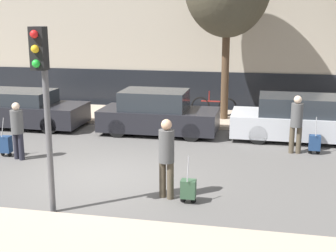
{
  "coord_description": "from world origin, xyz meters",
  "views": [
    {
      "loc": [
        3.84,
        -10.53,
        3.95
      ],
      "look_at": [
        1.27,
        1.8,
        0.95
      ],
      "focal_mm": 50.0,
      "sensor_mm": 36.0,
      "label": 1
    }
  ],
  "objects_px": {
    "parked_car_1": "(158,114)",
    "pedestrian_center": "(166,154)",
    "parked_bicycle": "(214,106)",
    "parked_car_2": "(304,119)",
    "trolley_right": "(315,143)",
    "pedestrian_left": "(17,128)",
    "trolley_center": "(188,189)",
    "pedestrian_right": "(296,121)",
    "traffic_light": "(43,84)",
    "trolley_left": "(5,144)",
    "parked_car_0": "(23,109)"
  },
  "relations": [
    {
      "from": "pedestrian_left",
      "to": "pedestrian_right",
      "type": "bearing_deg",
      "value": 35.76
    },
    {
      "from": "pedestrian_center",
      "to": "parked_bicycle",
      "type": "xyz_separation_m",
      "value": [
        0.12,
        8.35,
        -0.53
      ]
    },
    {
      "from": "parked_car_1",
      "to": "trolley_right",
      "type": "distance_m",
      "value": 5.23
    },
    {
      "from": "parked_car_1",
      "to": "pedestrian_center",
      "type": "xyz_separation_m",
      "value": [
        1.49,
        -5.61,
        0.34
      ]
    },
    {
      "from": "parked_car_1",
      "to": "parked_bicycle",
      "type": "distance_m",
      "value": 3.18
    },
    {
      "from": "pedestrian_center",
      "to": "parked_bicycle",
      "type": "bearing_deg",
      "value": -71.0
    },
    {
      "from": "parked_car_0",
      "to": "parked_car_1",
      "type": "bearing_deg",
      "value": -0.19
    },
    {
      "from": "pedestrian_left",
      "to": "trolley_center",
      "type": "distance_m",
      "value": 5.6
    },
    {
      "from": "trolley_left",
      "to": "parked_bicycle",
      "type": "xyz_separation_m",
      "value": [
        5.26,
        6.22,
        0.14
      ]
    },
    {
      "from": "parked_car_2",
      "to": "trolley_left",
      "type": "distance_m",
      "value": 9.2
    },
    {
      "from": "pedestrian_left",
      "to": "trolley_left",
      "type": "bearing_deg",
      "value": -179.94
    },
    {
      "from": "parked_car_1",
      "to": "pedestrian_right",
      "type": "relative_size",
      "value": 2.33
    },
    {
      "from": "pedestrian_center",
      "to": "trolley_right",
      "type": "bearing_deg",
      "value": -110.44
    },
    {
      "from": "traffic_light",
      "to": "parked_bicycle",
      "type": "xyz_separation_m",
      "value": [
        2.24,
        9.68,
        -2.18
      ]
    },
    {
      "from": "trolley_center",
      "to": "pedestrian_right",
      "type": "height_order",
      "value": "pedestrian_right"
    },
    {
      "from": "trolley_left",
      "to": "parked_bicycle",
      "type": "height_order",
      "value": "trolley_left"
    },
    {
      "from": "parked_car_1",
      "to": "trolley_center",
      "type": "relative_size",
      "value": 3.75
    },
    {
      "from": "trolley_center",
      "to": "pedestrian_right",
      "type": "bearing_deg",
      "value": 60.44
    },
    {
      "from": "pedestrian_right",
      "to": "trolley_right",
      "type": "height_order",
      "value": "pedestrian_right"
    },
    {
      "from": "pedestrian_center",
      "to": "parked_car_0",
      "type": "bearing_deg",
      "value": -21.12
    },
    {
      "from": "trolley_left",
      "to": "traffic_light",
      "type": "distance_m",
      "value": 5.14
    },
    {
      "from": "parked_car_0",
      "to": "parked_bicycle",
      "type": "distance_m",
      "value": 7.15
    },
    {
      "from": "trolley_center",
      "to": "pedestrian_center",
      "type": "bearing_deg",
      "value": 160.14
    },
    {
      "from": "parked_car_1",
      "to": "trolley_right",
      "type": "xyz_separation_m",
      "value": [
        5.01,
        -1.45,
        -0.34
      ]
    },
    {
      "from": "parked_car_2",
      "to": "trolley_right",
      "type": "distance_m",
      "value": 1.66
    },
    {
      "from": "pedestrian_right",
      "to": "trolley_right",
      "type": "xyz_separation_m",
      "value": [
        0.55,
        0.03,
        -0.63
      ]
    },
    {
      "from": "trolley_center",
      "to": "parked_bicycle",
      "type": "xyz_separation_m",
      "value": [
        -0.4,
        8.53,
        0.17
      ]
    },
    {
      "from": "pedestrian_right",
      "to": "trolley_right",
      "type": "bearing_deg",
      "value": 179.93
    },
    {
      "from": "pedestrian_right",
      "to": "trolley_left",
      "type": "bearing_deg",
      "value": 11.15
    },
    {
      "from": "trolley_right",
      "to": "parked_car_2",
      "type": "bearing_deg",
      "value": 97.76
    },
    {
      "from": "trolley_center",
      "to": "pedestrian_left",
      "type": "bearing_deg",
      "value": 157.58
    },
    {
      "from": "pedestrian_left",
      "to": "traffic_light",
      "type": "xyz_separation_m",
      "value": [
        2.5,
        -3.27,
        1.76
      ]
    },
    {
      "from": "pedestrian_left",
      "to": "parked_car_2",
      "type": "bearing_deg",
      "value": 45.43
    },
    {
      "from": "trolley_right",
      "to": "parked_bicycle",
      "type": "relative_size",
      "value": 0.62
    },
    {
      "from": "trolley_center",
      "to": "trolley_right",
      "type": "xyz_separation_m",
      "value": [
        3.0,
        4.34,
        0.02
      ]
    },
    {
      "from": "parked_car_2",
      "to": "parked_bicycle",
      "type": "xyz_separation_m",
      "value": [
        -3.18,
        2.58,
        -0.18
      ]
    },
    {
      "from": "trolley_right",
      "to": "parked_bicycle",
      "type": "xyz_separation_m",
      "value": [
        -3.4,
        4.19,
        0.15
      ]
    },
    {
      "from": "trolley_left",
      "to": "trolley_right",
      "type": "distance_m",
      "value": 8.9
    },
    {
      "from": "trolley_left",
      "to": "trolley_center",
      "type": "xyz_separation_m",
      "value": [
        5.67,
        -2.31,
        -0.04
      ]
    },
    {
      "from": "trolley_left",
      "to": "pedestrian_center",
      "type": "height_order",
      "value": "pedestrian_center"
    },
    {
      "from": "trolley_left",
      "to": "trolley_center",
      "type": "relative_size",
      "value": 1.07
    },
    {
      "from": "pedestrian_left",
      "to": "parked_car_0",
      "type": "bearing_deg",
      "value": 136.46
    },
    {
      "from": "parked_car_0",
      "to": "trolley_center",
      "type": "distance_m",
      "value": 9.11
    },
    {
      "from": "pedestrian_center",
      "to": "trolley_center",
      "type": "relative_size",
      "value": 1.68
    },
    {
      "from": "parked_car_1",
      "to": "parked_car_2",
      "type": "bearing_deg",
      "value": 1.84
    },
    {
      "from": "trolley_center",
      "to": "parked_car_0",
      "type": "bearing_deg",
      "value": 140.34
    },
    {
      "from": "pedestrian_center",
      "to": "trolley_center",
      "type": "height_order",
      "value": "pedestrian_center"
    },
    {
      "from": "trolley_right",
      "to": "pedestrian_center",
      "type": "bearing_deg",
      "value": -130.23
    },
    {
      "from": "parked_car_0",
      "to": "parked_bicycle",
      "type": "height_order",
      "value": "parked_car_0"
    },
    {
      "from": "parked_car_1",
      "to": "trolley_center",
      "type": "xyz_separation_m",
      "value": [
        2.01,
        -5.8,
        -0.37
      ]
    }
  ]
}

